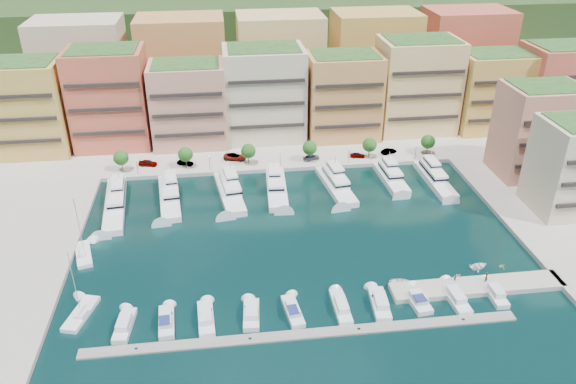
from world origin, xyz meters
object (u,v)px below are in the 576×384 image
object	(u,v)px
lamppost_1	(209,160)
tender_2	(479,266)
yacht_0	(115,201)
tree_4	(370,145)
lamppost_2	(280,156)
yacht_1	(169,195)
yacht_2	(229,190)
tree_1	(185,154)
cruiser_2	(206,319)
tender_0	(400,282)
cruiser_9	(495,294)
yacht_3	(276,186)
cruiser_5	(341,307)
car_1	(185,163)
cruiser_6	(380,304)
car_3	(311,157)
sailboat_0	(81,314)
tender_3	(502,266)
person_0	(455,278)
yacht_5	(391,176)
cruiser_7	(417,301)
car_4	(357,155)
cruiser_0	(125,326)
car_2	(235,157)
cruiser_4	(293,311)
cruiser_1	(166,322)
person_1	(486,277)
lamppost_0	(137,164)
yacht_4	(335,184)
cruiser_8	(455,298)
tree_5	(428,142)
yacht_6	(434,177)
tree_2	(248,151)
lamppost_3	(349,153)
tree_3	(310,148)
tender_1	(457,276)
lamppost_4	(416,149)
sailboat_1	(84,255)
cruiser_3	(251,315)
car_0	(148,163)

from	to	relation	value
lamppost_1	tender_2	distance (m)	69.54
yacht_0	tree_4	bearing A→B (deg)	14.05
lamppost_2	yacht_1	xyz separation A→B (m)	(-27.54, -12.03, -2.73)
tree_4	yacht_2	size ratio (longest dim) A/B	0.27
tree_1	yacht_2	bearing A→B (deg)	-53.04
cruiser_2	tender_0	distance (m)	36.02
cruiser_9	tender_2	size ratio (longest dim) A/B	1.96
yacht_2	yacht_3	bearing A→B (deg)	2.13
cruiser_5	car_1	xyz separation A→B (m)	(-28.49, 59.71, 1.14)
cruiser_6	car_3	size ratio (longest dim) A/B	1.87
sailboat_0	tender_3	bearing A→B (deg)	2.99
lamppost_2	person_0	distance (m)	58.05
cruiser_5	car_3	world-z (taller)	car_3
car_1	person_0	bearing A→B (deg)	-114.62
yacht_5	cruiser_7	world-z (taller)	yacht_5
tender_0	car_4	bearing A→B (deg)	-2.79
lamppost_2	person_0	bearing A→B (deg)	-63.14
cruiser_0	car_2	distance (m)	64.97
lamppost_2	cruiser_4	world-z (taller)	lamppost_2
cruiser_1	person_1	distance (m)	57.36
lamppost_0	yacht_4	distance (m)	49.59
cruiser_0	cruiser_6	world-z (taller)	same
yacht_3	cruiser_8	distance (m)	52.12
cruiser_5	tender_2	bearing A→B (deg)	16.66
tree_1	cruiser_1	distance (m)	58.28
car_2	cruiser_7	bearing A→B (deg)	-138.15
tree_5	yacht_3	xyz separation A→B (m)	(-42.24, -13.48, -3.53)
lamppost_0	yacht_6	bearing A→B (deg)	-8.69
tree_2	lamppost_3	distance (m)	26.12
lamppost_1	cruiser_1	world-z (taller)	lamppost_1
lamppost_1	cruiser_6	size ratio (longest dim) A/B	0.48
tree_3	tender_1	xyz separation A→B (m)	(19.65, -51.89, -4.32)
sailboat_0	car_4	distance (m)	82.10
lamppost_0	car_3	bearing A→B (deg)	3.93
lamppost_0	lamppost_4	world-z (taller)	same
cruiser_2	car_1	size ratio (longest dim) A/B	2.08
lamppost_2	tender_1	bearing A→B (deg)	-60.86
sailboat_1	yacht_6	bearing A→B (deg)	15.54
tree_5	person_0	distance (m)	55.87
tree_1	tender_0	size ratio (longest dim) A/B	1.44
cruiser_2	cruiser_3	distance (m)	7.66
tender_2	car_0	bearing A→B (deg)	36.88
lamppost_0	cruiser_3	size ratio (longest dim) A/B	0.54
tender_0	car_2	xyz separation A→B (m)	(-27.96, 55.76, 1.42)
tender_3	person_1	xyz separation A→B (m)	(-5.70, -4.86, 1.59)
cruiser_8	car_1	xyz separation A→B (m)	(-49.06, 59.71, 1.14)
cruiser_8	sailboat_1	bearing A→B (deg)	161.84
yacht_6	tree_5	bearing A→B (deg)	78.19
yacht_1	person_0	bearing A→B (deg)	-36.46
tree_2	lamppost_4	distance (m)	44.07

